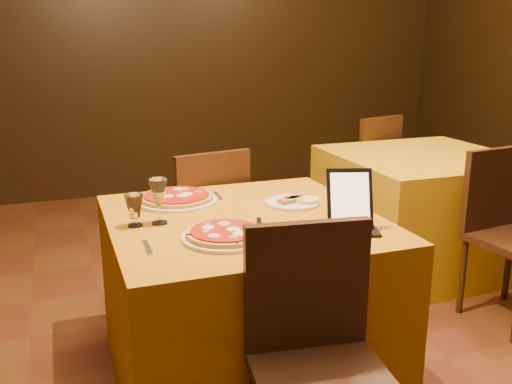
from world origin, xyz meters
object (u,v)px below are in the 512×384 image
object	(u,v)px
chair_main_near	(324,381)
tablet	(350,200)
water_glass	(135,210)
wine_glass	(159,201)
main_table	(244,299)
chair_side_far	(360,172)
pizza_far	(177,199)
chair_main_far	(199,227)
pizza_near	(225,235)
side_table	(421,210)

from	to	relation	value
chair_main_near	tablet	distance (m)	0.73
water_glass	wine_glass	bearing A→B (deg)	-1.35
main_table	chair_side_far	world-z (taller)	chair_side_far
chair_main_near	pizza_far	xyz separation A→B (m)	(-0.21, 1.10, 0.31)
chair_main_far	wine_glass	size ratio (longest dim) A/B	4.79
chair_main_near	water_glass	distance (m)	0.99
water_glass	pizza_near	bearing A→B (deg)	-41.84
chair_main_far	wine_glass	distance (m)	0.91
chair_side_far	pizza_near	distance (m)	2.54
chair_side_far	pizza_near	xyz separation A→B (m)	(-1.67, -1.89, 0.31)
chair_main_far	water_glass	size ratio (longest dim) A/B	7.00
side_table	pizza_near	xyz separation A→B (m)	(-1.67, -1.08, 0.39)
side_table	pizza_near	world-z (taller)	pizza_near
side_table	chair_main_far	distance (m)	1.52
chair_main_near	water_glass	bearing A→B (deg)	125.72
chair_side_far	chair_main_near	bearing A→B (deg)	41.73
water_glass	tablet	bearing A→B (deg)	-22.29
pizza_far	water_glass	distance (m)	0.37
main_table	water_glass	bearing A→B (deg)	175.27
chair_main_near	chair_main_far	distance (m)	1.56
side_table	wine_glass	world-z (taller)	wine_glass
water_glass	main_table	bearing A→B (deg)	-4.73
chair_main_near	pizza_near	world-z (taller)	chair_main_near
chair_side_far	pizza_far	size ratio (longest dim) A/B	2.44
pizza_far	main_table	bearing A→B (deg)	-56.34
pizza_near	wine_glass	bearing A→B (deg)	127.06
pizza_far	tablet	xyz separation A→B (m)	(0.55, -0.61, 0.10)
chair_main_far	side_table	bearing A→B (deg)	171.36
main_table	pizza_near	distance (m)	0.48
wine_glass	water_glass	distance (m)	0.10
side_table	main_table	bearing A→B (deg)	-150.63
chair_side_far	wine_glass	xyz separation A→B (m)	(-1.87, -1.62, 0.39)
pizza_near	pizza_far	distance (m)	0.55
main_table	chair_main_near	xyz separation A→B (m)	(-0.00, -0.78, 0.08)
main_table	chair_main_near	size ratio (longest dim) A/B	1.21
side_table	wine_glass	size ratio (longest dim) A/B	5.79
chair_main_far	tablet	bearing A→B (deg)	96.38
chair_side_far	wine_glass	world-z (taller)	wine_glass
side_table	wine_glass	bearing A→B (deg)	-156.23
main_table	chair_main_near	bearing A→B (deg)	-90.00
pizza_far	tablet	world-z (taller)	tablet
chair_main_near	pizza_far	distance (m)	1.16
chair_side_far	tablet	xyz separation A→B (m)	(-1.18, -1.94, 0.41)
tablet	water_glass	bearing A→B (deg)	174.36
pizza_near	pizza_far	size ratio (longest dim) A/B	0.88
pizza_near	side_table	bearing A→B (deg)	33.04
chair_main_far	chair_side_far	xyz separation A→B (m)	(1.52, 0.87, 0.00)
side_table	chair_main_near	world-z (taller)	chair_main_near
side_table	water_glass	size ratio (longest dim) A/B	8.46
main_table	wine_glass	world-z (taller)	wine_glass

